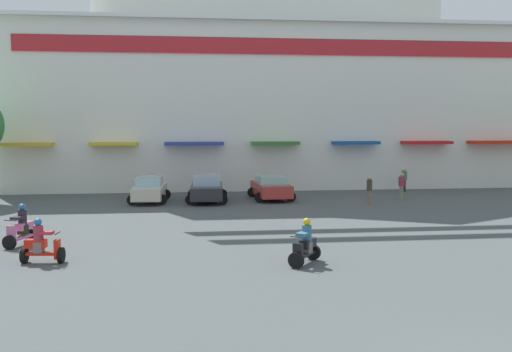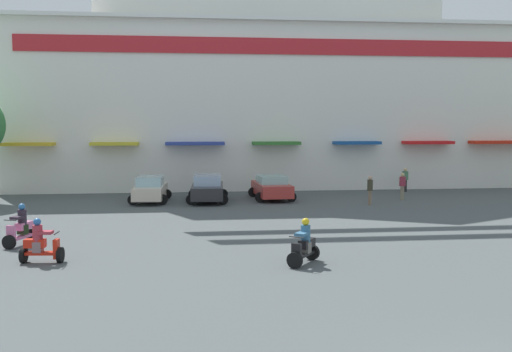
{
  "view_description": "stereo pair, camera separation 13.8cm",
  "coord_description": "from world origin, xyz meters",
  "px_view_note": "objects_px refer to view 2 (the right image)",
  "views": [
    {
      "loc": [
        -5.73,
        -8.32,
        4.65
      ],
      "look_at": [
        -2.64,
        17.9,
        2.17
      ],
      "focal_mm": 40.6,
      "sensor_mm": 36.0,
      "label": 1
    },
    {
      "loc": [
        -5.59,
        -8.34,
        4.65
      ],
      "look_at": [
        -2.64,
        17.9,
        2.17
      ],
      "focal_mm": 40.6,
      "sensor_mm": 36.0,
      "label": 2
    }
  ],
  "objects_px": {
    "parked_car_2": "(272,187)",
    "scooter_rider_5": "(21,228)",
    "pedestrian_2": "(370,188)",
    "parked_car_1": "(208,188)",
    "parked_car_0": "(150,189)",
    "scooter_rider_2": "(304,246)",
    "pedestrian_1": "(402,185)",
    "scooter_rider_6": "(41,245)",
    "pedestrian_0": "(405,178)"
  },
  "relations": [
    {
      "from": "parked_car_0",
      "to": "scooter_rider_5",
      "type": "xyz_separation_m",
      "value": [
        -4.03,
        -11.47,
        -0.11
      ]
    },
    {
      "from": "pedestrian_2",
      "to": "scooter_rider_5",
      "type": "bearing_deg",
      "value": -151.46
    },
    {
      "from": "parked_car_1",
      "to": "scooter_rider_6",
      "type": "bearing_deg",
      "value": -112.71
    },
    {
      "from": "scooter_rider_6",
      "to": "scooter_rider_2",
      "type": "bearing_deg",
      "value": -7.36
    },
    {
      "from": "pedestrian_0",
      "to": "pedestrian_2",
      "type": "relative_size",
      "value": 0.97
    },
    {
      "from": "pedestrian_1",
      "to": "pedestrian_2",
      "type": "xyz_separation_m",
      "value": [
        -2.58,
        -1.85,
        0.03
      ]
    },
    {
      "from": "scooter_rider_5",
      "to": "pedestrian_1",
      "type": "relative_size",
      "value": 0.97
    },
    {
      "from": "parked_car_0",
      "to": "pedestrian_2",
      "type": "relative_size",
      "value": 2.43
    },
    {
      "from": "parked_car_2",
      "to": "pedestrian_1",
      "type": "height_order",
      "value": "pedestrian_1"
    },
    {
      "from": "parked_car_0",
      "to": "parked_car_1",
      "type": "xyz_separation_m",
      "value": [
        3.32,
        -0.24,
        0.03
      ]
    },
    {
      "from": "pedestrian_2",
      "to": "parked_car_0",
      "type": "bearing_deg",
      "value": 168.2
    },
    {
      "from": "parked_car_2",
      "to": "scooter_rider_6",
      "type": "relative_size",
      "value": 2.77
    },
    {
      "from": "scooter_rider_2",
      "to": "scooter_rider_6",
      "type": "xyz_separation_m",
      "value": [
        -8.62,
        1.11,
        -0.0
      ]
    },
    {
      "from": "parked_car_0",
      "to": "scooter_rider_5",
      "type": "relative_size",
      "value": 2.53
    },
    {
      "from": "scooter_rider_5",
      "to": "parked_car_0",
      "type": "bearing_deg",
      "value": 70.64
    },
    {
      "from": "pedestrian_0",
      "to": "scooter_rider_2",
      "type": "bearing_deg",
      "value": -119.44
    },
    {
      "from": "pedestrian_0",
      "to": "scooter_rider_5",
      "type": "bearing_deg",
      "value": -144.55
    },
    {
      "from": "scooter_rider_2",
      "to": "pedestrian_2",
      "type": "relative_size",
      "value": 0.91
    },
    {
      "from": "scooter_rider_6",
      "to": "pedestrian_2",
      "type": "distance_m",
      "value": 19.0
    },
    {
      "from": "parked_car_0",
      "to": "pedestrian_2",
      "type": "xyz_separation_m",
      "value": [
        12.32,
        -2.57,
        0.2
      ]
    },
    {
      "from": "parked_car_2",
      "to": "scooter_rider_5",
      "type": "relative_size",
      "value": 2.61
    },
    {
      "from": "parked_car_0",
      "to": "parked_car_2",
      "type": "bearing_deg",
      "value": 2.94
    },
    {
      "from": "parked_car_2",
      "to": "pedestrian_1",
      "type": "relative_size",
      "value": 2.54
    },
    {
      "from": "parked_car_1",
      "to": "parked_car_2",
      "type": "distance_m",
      "value": 3.9
    },
    {
      "from": "scooter_rider_2",
      "to": "scooter_rider_5",
      "type": "xyz_separation_m",
      "value": [
        -10.06,
        3.99,
        0.04
      ]
    },
    {
      "from": "scooter_rider_2",
      "to": "pedestrian_1",
      "type": "height_order",
      "value": "pedestrian_1"
    },
    {
      "from": "parked_car_0",
      "to": "scooter_rider_2",
      "type": "height_order",
      "value": "parked_car_0"
    },
    {
      "from": "scooter_rider_5",
      "to": "parked_car_1",
      "type": "bearing_deg",
      "value": 56.82
    },
    {
      "from": "scooter_rider_2",
      "to": "pedestrian_0",
      "type": "height_order",
      "value": "pedestrian_0"
    },
    {
      "from": "parked_car_1",
      "to": "scooter_rider_5",
      "type": "height_order",
      "value": "scooter_rider_5"
    },
    {
      "from": "scooter_rider_6",
      "to": "pedestrian_0",
      "type": "distance_m",
      "value": 25.97
    },
    {
      "from": "parked_car_2",
      "to": "pedestrian_2",
      "type": "relative_size",
      "value": 2.51
    },
    {
      "from": "parked_car_1",
      "to": "scooter_rider_6",
      "type": "xyz_separation_m",
      "value": [
        -5.9,
        -14.11,
        -0.18
      ]
    },
    {
      "from": "parked_car_1",
      "to": "scooter_rider_5",
      "type": "relative_size",
      "value": 2.62
    },
    {
      "from": "pedestrian_0",
      "to": "pedestrian_2",
      "type": "height_order",
      "value": "pedestrian_2"
    },
    {
      "from": "scooter_rider_6",
      "to": "scooter_rider_5",
      "type": "bearing_deg",
      "value": 116.59
    },
    {
      "from": "parked_car_1",
      "to": "pedestrian_1",
      "type": "xyz_separation_m",
      "value": [
        11.58,
        -0.49,
        0.14
      ]
    },
    {
      "from": "parked_car_1",
      "to": "pedestrian_1",
      "type": "height_order",
      "value": "pedestrian_1"
    },
    {
      "from": "parked_car_1",
      "to": "pedestrian_1",
      "type": "distance_m",
      "value": 11.59
    },
    {
      "from": "scooter_rider_6",
      "to": "pedestrian_1",
      "type": "relative_size",
      "value": 0.92
    },
    {
      "from": "parked_car_1",
      "to": "scooter_rider_2",
      "type": "xyz_separation_m",
      "value": [
        2.72,
        -15.22,
        -0.18
      ]
    },
    {
      "from": "pedestrian_2",
      "to": "pedestrian_1",
      "type": "bearing_deg",
      "value": 35.7
    },
    {
      "from": "pedestrian_0",
      "to": "parked_car_1",
      "type": "bearing_deg",
      "value": -165.49
    },
    {
      "from": "parked_car_2",
      "to": "scooter_rider_2",
      "type": "distance_m",
      "value": 15.87
    },
    {
      "from": "parked_car_1",
      "to": "pedestrian_1",
      "type": "bearing_deg",
      "value": -2.4
    },
    {
      "from": "pedestrian_0",
      "to": "pedestrian_2",
      "type": "bearing_deg",
      "value": -126.33
    },
    {
      "from": "parked_car_2",
      "to": "pedestrian_1",
      "type": "xyz_separation_m",
      "value": [
        7.73,
        -1.09,
        0.18
      ]
    },
    {
      "from": "pedestrian_0",
      "to": "scooter_rider_6",
      "type": "bearing_deg",
      "value": -137.52
    },
    {
      "from": "parked_car_2",
      "to": "scooter_rider_2",
      "type": "xyz_separation_m",
      "value": [
        -1.13,
        -15.83,
        -0.13
      ]
    },
    {
      "from": "parked_car_2",
      "to": "pedestrian_2",
      "type": "height_order",
      "value": "pedestrian_2"
    }
  ]
}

